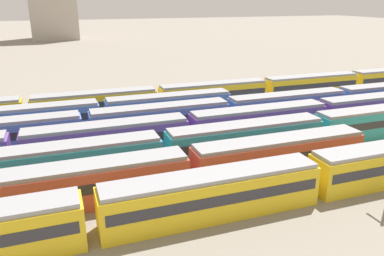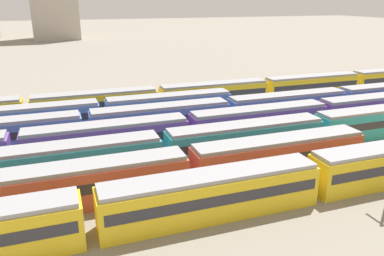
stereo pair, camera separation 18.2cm
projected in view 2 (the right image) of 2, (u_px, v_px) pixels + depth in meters
train_track_0 at (312, 177)px, 33.30m from camera, size 112.50×3.06×3.75m
train_track_1 at (82, 184)px, 31.92m from camera, size 55.80×3.06×3.75m
train_track_2 at (163, 150)px, 39.24m from camera, size 74.70×3.06×3.75m
train_track_3 at (321, 114)px, 51.30m from camera, size 112.50×3.06×3.75m
train_track_4 at (161, 119)px, 49.34m from camera, size 93.60×3.06×3.75m
train_track_5 at (28, 120)px, 48.84m from camera, size 55.80×3.06×3.75m
train_track_6 at (265, 89)px, 65.34m from camera, size 112.50×3.06×3.75m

